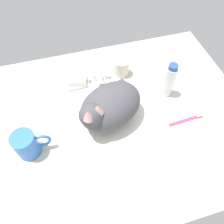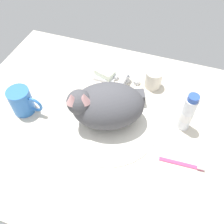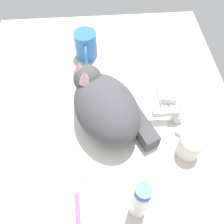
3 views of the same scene
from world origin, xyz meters
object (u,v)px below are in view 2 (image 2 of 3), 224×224
object	(u,v)px
cat	(106,105)
soap_bar	(105,73)
toothpaste_bottle	(187,113)
faucet	(125,78)
coffee_mug	(22,101)
rinse_cup	(153,79)
toothbrush	(185,164)

from	to	relation	value
cat	soap_bar	world-z (taller)	cat
toothpaste_bottle	faucet	bearing A→B (deg)	150.81
cat	coffee_mug	distance (cm)	30.46
faucet	cat	distance (cm)	21.23
soap_bar	faucet	bearing A→B (deg)	-3.42
coffee_mug	rinse_cup	bearing A→B (deg)	33.56
cat	rinse_cup	distance (cm)	25.54
cat	toothbrush	bearing A→B (deg)	-16.46
faucet	toothbrush	xyz separation A→B (cm)	(28.30, -28.93, -1.84)
soap_bar	toothpaste_bottle	distance (cm)	37.65
faucet	rinse_cup	size ratio (longest dim) A/B	1.62
coffee_mug	toothbrush	size ratio (longest dim) A/B	0.89
faucet	toothpaste_bottle	bearing A→B (deg)	-29.19
cat	toothbrush	size ratio (longest dim) A/B	2.06
toothbrush	faucet	bearing A→B (deg)	134.37
cat	soap_bar	distance (cm)	23.14
faucet	toothbrush	distance (cm)	40.51
coffee_mug	toothpaste_bottle	xyz separation A→B (cm)	(56.05, 11.48, 2.40)
faucet	toothpaste_bottle	distance (cm)	29.64
faucet	coffee_mug	size ratio (longest dim) A/B	0.96
faucet	soap_bar	xyz separation A→B (cm)	(-8.78, 0.52, 0.06)
soap_bar	toothbrush	bearing A→B (deg)	-38.46
soap_bar	toothpaste_bottle	world-z (taller)	toothpaste_bottle
soap_bar	toothpaste_bottle	xyz separation A→B (cm)	(34.28, -14.77, 4.97)
toothpaste_bottle	toothbrush	size ratio (longest dim) A/B	1.13
faucet	cat	bearing A→B (deg)	-92.14
rinse_cup	soap_bar	distance (cm)	19.86
coffee_mug	toothbrush	xyz separation A→B (cm)	(58.86, -3.21, -4.47)
rinse_cup	toothbrush	size ratio (longest dim) A/B	0.53
cat	toothpaste_bottle	bearing A→B (deg)	13.07
faucet	cat	world-z (taller)	cat
cat	rinse_cup	xyz separation A→B (cm)	(11.76, 22.18, -4.70)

